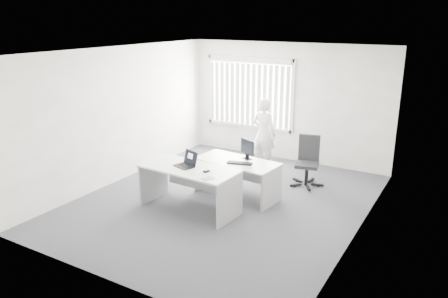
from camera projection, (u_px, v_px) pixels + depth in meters
The scene contains 18 objects.
ground at pixel (223, 201), 8.29m from camera, with size 6.00×6.00×0.00m, color #45464C.
wall_back at pixel (287, 103), 10.36m from camera, with size 5.00×0.02×2.80m, color white.
wall_front at pixel (101, 182), 5.41m from camera, with size 5.00×0.02×2.80m, color white.
wall_left at pixel (120, 115), 9.09m from camera, with size 0.02×6.00×2.80m, color white.
wall_right at pixel (364, 151), 6.67m from camera, with size 0.02×6.00×2.80m, color white.
ceiling at pixel (223, 51), 7.47m from camera, with size 5.00×6.00×0.02m, color silver.
window at pixel (249, 93), 10.76m from camera, with size 2.32×0.06×1.76m, color silver.
blinds at pixel (248, 95), 10.72m from camera, with size 2.20×0.10×1.50m, color silver, non-canonical shape.
desk_near at pixel (189, 179), 7.78m from camera, with size 1.82×0.93×0.81m.
desk_far at pixel (237, 171), 8.38m from camera, with size 1.67×0.92×0.73m.
office_chair at pixel (307, 170), 9.02m from camera, with size 0.71×0.71×1.04m.
person at pixel (264, 134), 9.90m from camera, with size 0.60×0.39×1.63m, color white.
laptop at pixel (184, 160), 7.71m from camera, with size 0.34×0.31×0.27m, color black, non-canonical shape.
paper_sheet at pixel (205, 172), 7.50m from camera, with size 0.30×0.21×0.00m, color white.
mouse at pixel (206, 171), 7.48m from camera, with size 0.06×0.11×0.05m, color #B1B1B4, non-canonical shape.
booklet at pixel (207, 178), 7.18m from camera, with size 0.14×0.19×0.01m, color silver.
keyboard at pixel (240, 163), 8.15m from camera, with size 0.47×0.16×0.02m, color black.
monitor at pixel (247, 149), 8.37m from camera, with size 0.39×0.12×0.39m, color black, non-canonical shape.
Camera 1 is at (3.87, -6.59, 3.38)m, focal length 35.00 mm.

